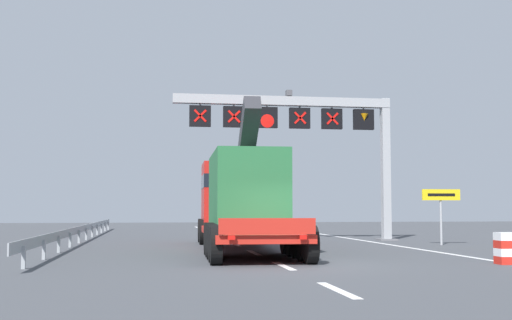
% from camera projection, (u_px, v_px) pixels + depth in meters
% --- Properties ---
extents(ground, '(112.00, 112.00, 0.00)m').
position_uv_depth(ground, '(294.00, 264.00, 18.75)').
color(ground, '#424449').
extents(lane_markings, '(0.20, 46.02, 0.01)m').
position_uv_depth(lane_markings, '(223.00, 239.00, 34.17)').
color(lane_markings, silver).
rests_on(lane_markings, ground).
extents(edge_line_right, '(0.20, 63.00, 0.01)m').
position_uv_depth(edge_line_right, '(369.00, 241.00, 31.51)').
color(edge_line_right, silver).
rests_on(edge_line_right, ground).
extents(overhead_lane_gantry, '(11.05, 0.90, 7.38)m').
position_uv_depth(overhead_lane_gantry, '(309.00, 124.00, 32.53)').
color(overhead_lane_gantry, '#9EA0A5').
rests_on(overhead_lane_gantry, ground).
extents(heavy_haul_truck_red, '(3.43, 14.13, 5.30)m').
position_uv_depth(heavy_haul_truck_red, '(239.00, 198.00, 26.05)').
color(heavy_haul_truck_red, red).
rests_on(heavy_haul_truck_red, ground).
extents(exit_sign_yellow, '(1.73, 0.15, 2.41)m').
position_uv_depth(exit_sign_yellow, '(441.00, 202.00, 28.66)').
color(exit_sign_yellow, '#9EA0A5').
rests_on(exit_sign_yellow, ground).
extents(guardrail_left, '(0.13, 35.36, 0.76)m').
position_uv_depth(guardrail_left, '(85.00, 229.00, 33.13)').
color(guardrail_left, '#999EA3').
rests_on(guardrail_left, ground).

